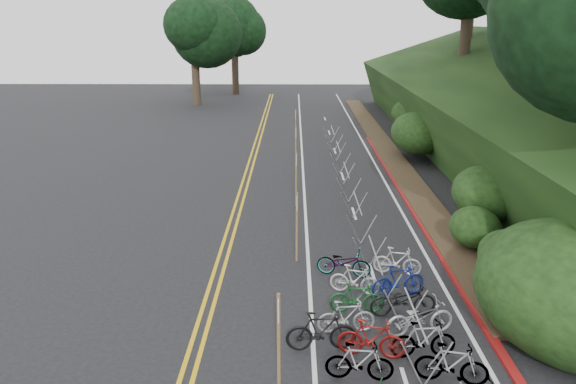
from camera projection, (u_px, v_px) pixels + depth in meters
name	position (u px, v px, depth m)	size (l,w,h in m)	color
ground	(275.00, 340.00, 14.69)	(120.00, 120.00, 0.00)	black
road_markings	(297.00, 212.00, 24.32)	(7.47, 80.00, 0.01)	gold
red_curb	(406.00, 198.00, 26.08)	(0.25, 28.00, 0.10)	maroon
embankment	(512.00, 119.00, 31.98)	(14.30, 48.14, 9.11)	black
bike_rack_front	(415.00, 326.00, 13.65)	(1.18, 2.66, 1.25)	#9B9B9C
bike_racks_rest	(346.00, 176.00, 26.82)	(1.14, 23.00, 1.17)	#9B9B9C
signpost_near	(279.00, 337.00, 12.20)	(0.08, 0.40, 2.47)	brown
signposts_rest	(296.00, 159.00, 27.63)	(0.08, 18.40, 2.50)	brown
bike_front	(321.00, 331.00, 14.09)	(1.80, 0.51, 1.08)	black
bike_valet	(388.00, 316.00, 14.90)	(3.42, 8.75, 1.03)	#144C1E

